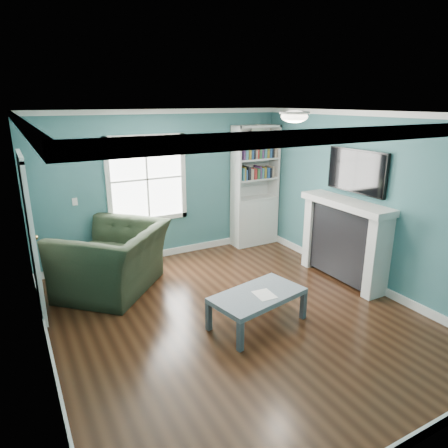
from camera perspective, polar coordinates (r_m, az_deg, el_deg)
floor at (r=5.42m, az=1.58°, el=-13.08°), size 5.00×5.00×0.00m
room_walls at (r=4.82m, az=1.74°, el=3.39°), size 5.00×5.00×5.00m
trim at (r=4.91m, az=1.70°, el=-0.52°), size 4.50×5.00×2.60m
window at (r=6.96m, az=-10.94°, el=6.29°), size 1.40×0.06×1.50m
bookshelf at (r=7.78m, az=4.38°, el=3.73°), size 0.90×0.35×2.31m
fireplace at (r=6.49m, az=16.79°, el=-2.39°), size 0.44×1.58×1.30m
tv at (r=6.31m, az=18.42°, el=7.16°), size 0.06×1.10×0.65m
door at (r=5.68m, az=-25.86°, el=-1.55°), size 0.12×0.98×2.17m
ceiling_fixture at (r=5.27m, az=10.03°, el=14.98°), size 0.38×0.38×0.15m
light_switch at (r=6.75m, az=-20.53°, el=2.99°), size 0.08×0.01×0.12m
recliner at (r=6.08m, az=-15.69°, el=-3.44°), size 1.73×1.75×1.30m
coffee_table at (r=5.10m, az=4.83°, el=-10.39°), size 1.28×0.86×0.43m
paper_sheet at (r=5.05m, az=5.80°, el=-10.01°), size 0.24×0.30×0.00m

